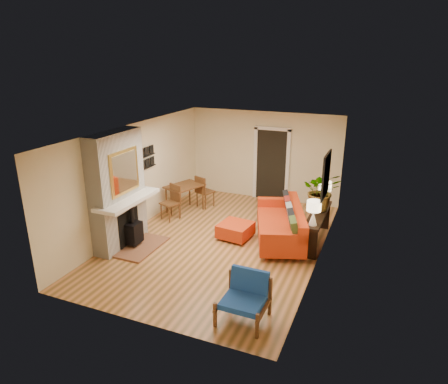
{
  "coord_description": "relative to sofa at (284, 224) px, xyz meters",
  "views": [
    {
      "loc": [
        3.31,
        -7.76,
        4.15
      ],
      "look_at": [
        0.0,
        0.2,
        1.15
      ],
      "focal_mm": 32.0,
      "sensor_mm": 36.0,
      "label": 1
    }
  ],
  "objects": [
    {
      "name": "houseplant",
      "position": [
        0.74,
        0.41,
        0.79
      ],
      "size": [
        1.0,
        0.92,
        0.92
      ],
      "primitive_type": "imported",
      "rotation": [
        0.0,
        0.0,
        0.28
      ],
      "color": "#1E5919",
      "rests_on": "console_table"
    },
    {
      "name": "ottoman",
      "position": [
        -1.07,
        -0.34,
        -0.19
      ],
      "size": [
        0.8,
        0.8,
        0.36
      ],
      "color": "silver",
      "rests_on": "ground"
    },
    {
      "name": "fireplace",
      "position": [
        -3.32,
        -1.63,
        0.84
      ],
      "size": [
        1.09,
        1.68,
        2.6
      ],
      "color": "white",
      "rests_on": "ground"
    },
    {
      "name": "dining_table",
      "position": [
        -2.9,
        0.7,
        0.21
      ],
      "size": [
        1.14,
        1.74,
        0.92
      ],
      "color": "brown",
      "rests_on": "ground"
    },
    {
      "name": "blue_chair",
      "position": [
        0.16,
        -3.08,
        0.03
      ],
      "size": [
        0.77,
        0.76,
        0.79
      ],
      "color": "brown",
      "rests_on": "ground"
    },
    {
      "name": "sofa",
      "position": [
        0.0,
        0.0,
        0.0
      ],
      "size": [
        1.68,
        2.49,
        0.9
      ],
      "color": "silver",
      "rests_on": "ground"
    },
    {
      "name": "lamp_far",
      "position": [
        0.75,
        0.9,
        0.67
      ],
      "size": [
        0.3,
        0.3,
        0.54
      ],
      "color": "white",
      "rests_on": "console_table"
    },
    {
      "name": "room_shell",
      "position": [
        -0.72,
        2.0,
        0.84
      ],
      "size": [
        6.5,
        6.5,
        6.5
      ],
      "color": "#D28850",
      "rests_on": "ground"
    },
    {
      "name": "lamp_near",
      "position": [
        0.75,
        -0.53,
        0.67
      ],
      "size": [
        0.3,
        0.3,
        0.54
      ],
      "color": "white",
      "rests_on": "console_table"
    },
    {
      "name": "console_table",
      "position": [
        0.75,
        0.17,
        0.18
      ],
      "size": [
        0.34,
        1.85,
        0.72
      ],
      "color": "black",
      "rests_on": "ground"
    }
  ]
}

